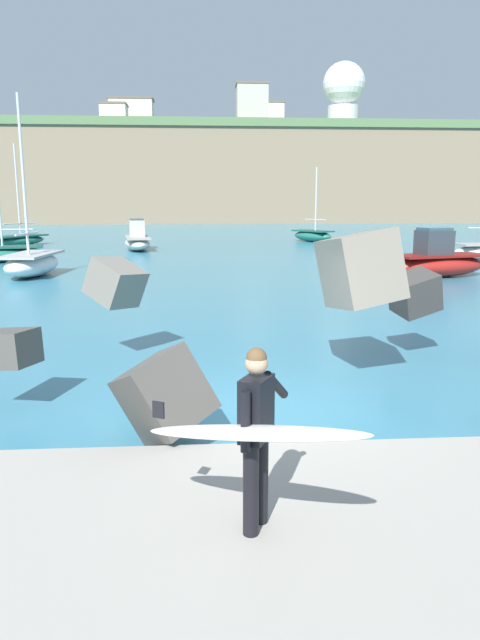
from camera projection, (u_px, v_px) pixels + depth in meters
The scene contains 15 objects.
ground_plane at pixel (252, 411), 9.41m from camera, with size 400.00×400.00×0.00m, color teal.
walkway_path at pixel (290, 549), 5.48m from camera, with size 48.00×4.40×0.24m, color #9E998E.
breakwater_jetty at pixel (270, 321), 10.85m from camera, with size 32.89×8.16×2.88m.
surfer_with_board at pixel (255, 430), 5.31m from camera, with size 2.02×1.54×1.78m.
boat_near_left at pixel (438, 261), 26.13m from camera, with size 4.91×2.89×2.18m.
boat_near_centre at pixel (137, 240), 40.59m from camera, with size 2.49×5.48×2.15m.
boat_near_right at pixel (32, 263), 26.37m from camera, with size 2.24×4.66×7.79m.
boat_mid_centre at pixel (17, 240), 44.49m from camera, with size 4.28×5.64×7.52m.
boat_far_left at pixel (313, 235), 49.06m from camera, with size 3.57×4.23×6.05m.
headland_bluff at pixel (246, 177), 103.40m from camera, with size 94.54×36.10×15.17m.
radar_dome at pixel (344, 91), 94.53m from camera, with size 6.78×6.78×10.10m.
station_building_west at pixel (267, 120), 110.07m from camera, with size 6.21×4.64×6.24m.
station_building_central at pixel (132, 117), 107.63m from camera, with size 8.17×4.78×6.52m.
station_building_east at pixel (252, 105), 92.96m from camera, with size 5.10×4.26×6.32m.
station_building_annex at pixel (114, 116), 96.96m from camera, with size 4.41×4.58×3.92m.
Camera 1 is at (-0.81, -8.90, 3.31)m, focal length 32.98 mm.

